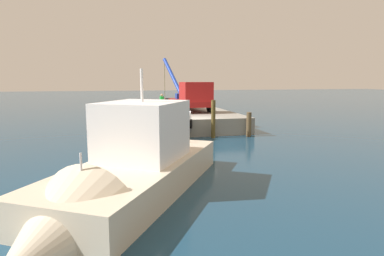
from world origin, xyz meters
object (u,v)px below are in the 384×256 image
at_px(salvaged_car, 173,131).
at_px(moored_yacht, 119,192).
at_px(crane_truck, 190,97).
at_px(dock_worker, 162,104).

xyz_separation_m(salvaged_car, moored_yacht, (10.27, -3.57, -0.32)).
bearing_deg(crane_truck, moored_yacht, -19.80).
height_order(dock_worker, salvaged_car, dock_worker).
xyz_separation_m(crane_truck, dock_worker, (2.22, -2.81, -0.42)).
relative_size(salvaged_car, moored_yacht, 0.41).
distance_m(crane_truck, dock_worker, 3.61).
bearing_deg(crane_truck, salvaged_car, -20.63).
height_order(crane_truck, salvaged_car, crane_truck).
distance_m(dock_worker, salvaged_car, 5.60).
bearing_deg(moored_yacht, crane_truck, 160.20).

